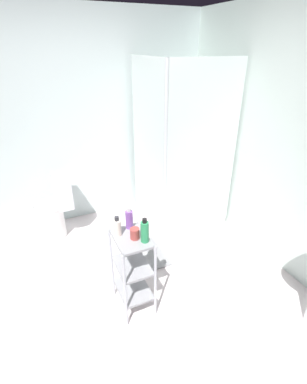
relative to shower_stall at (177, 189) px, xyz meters
The scene contains 11 objects.
ground_plane 1.76m from the shower_stall, 45.93° to the right, with size 4.20×4.20×0.02m, color silver.
wall_back 1.56m from the shower_stall, 27.83° to the left, with size 4.20×0.14×2.50m.
wall_left 1.60m from the shower_stall, 118.70° to the right, with size 0.10×4.20×2.50m, color silver.
shower_stall is the anchor object (origin of this frame).
toilet 1.56m from the shower_stall, 101.11° to the right, with size 0.37×0.49×0.76m.
storage_cart 1.49m from the shower_stall, 42.98° to the right, with size 0.38×0.28×0.74m.
body_wash_bottle_green 1.55m from the shower_stall, 38.41° to the right, with size 0.07×0.07×0.21m.
lotion_bottle_white 1.54m from the shower_stall, 47.35° to the right, with size 0.06×0.06×0.17m.
conditioner_bottle_purple 1.41m from the shower_stall, 45.73° to the right, with size 0.06×0.06×0.19m.
rinse_cup 1.52m from the shower_stall, 41.71° to the right, with size 0.07×0.07×0.09m, color #B24742.
bath_mat 0.94m from the shower_stall, 54.09° to the right, with size 0.60×0.40×0.02m, color gray.
Camera 1 is at (1.65, -0.39, 2.10)m, focal length 26.62 mm.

